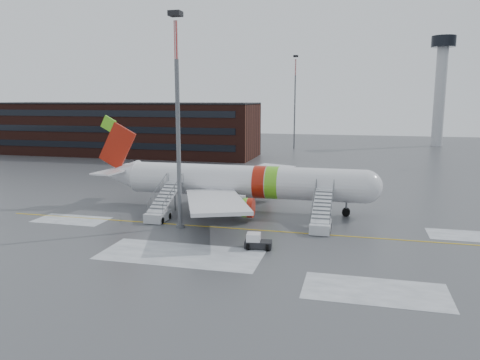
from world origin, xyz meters
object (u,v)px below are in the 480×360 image
(airstair_fwd, at_px, (321,220))
(light_mast_near, at_px, (178,118))
(airliner, at_px, (236,182))
(airstair_aft, at_px, (161,210))
(pushback_tug, at_px, (257,242))

(airstair_fwd, relative_size, light_mast_near, 0.36)
(airliner, xyz_separation_m, light_mast_near, (-3.66, -9.19, 7.86))
(airstair_fwd, xyz_separation_m, airstair_aft, (-17.62, 0.00, 0.00))
(airstair_fwd, bearing_deg, airstair_aft, 180.00)
(airliner, bearing_deg, pushback_tug, -68.53)
(airliner, height_order, airstair_aft, airliner)
(airstair_aft, xyz_separation_m, light_mast_near, (3.34, -2.66, 10.21))
(airstair_fwd, distance_m, light_mast_near, 17.76)
(pushback_tug, relative_size, light_mast_near, 0.12)
(airstair_fwd, xyz_separation_m, pushback_tug, (-5.14, -7.40, -0.46))
(light_mast_near, bearing_deg, pushback_tug, -27.43)
(airliner, bearing_deg, light_mast_near, -111.70)
(airliner, relative_size, light_mast_near, 1.63)
(airstair_fwd, xyz_separation_m, light_mast_near, (-14.28, -2.66, 10.21))
(light_mast_near, bearing_deg, airstair_aft, 141.51)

